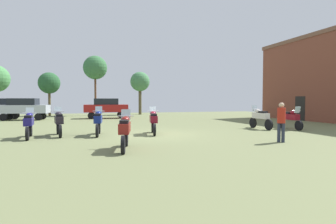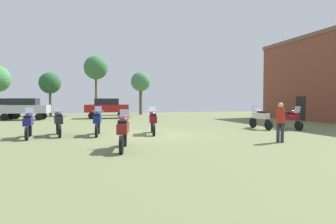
{
  "view_description": "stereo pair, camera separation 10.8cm",
  "coord_description": "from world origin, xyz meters",
  "px_view_note": "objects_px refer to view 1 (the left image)",
  "views": [
    {
      "loc": [
        -3.56,
        -14.24,
        1.83
      ],
      "look_at": [
        2.52,
        5.95,
        0.94
      ],
      "focal_mm": 29.48,
      "sensor_mm": 36.0,
      "label": 1
    },
    {
      "loc": [
        -3.45,
        -14.27,
        1.83
      ],
      "look_at": [
        2.52,
        5.95,
        0.94
      ],
      "focal_mm": 29.48,
      "sensor_mm": 36.0,
      "label": 2
    }
  ],
  "objects_px": {
    "person_2": "(281,119)",
    "motorcycle_3": "(98,121)",
    "motorcycle_6": "(59,122)",
    "tree_4": "(49,83)",
    "car_1": "(24,107)",
    "tree_3": "(140,82)",
    "motorcycle_8": "(153,121)",
    "motorcycle_2": "(290,118)",
    "tree_2": "(95,68)",
    "motorcycle_1": "(260,117)",
    "motorcycle_7": "(29,123)",
    "motorcycle_4": "(125,130)",
    "car_3": "(106,107)"
  },
  "relations": [
    {
      "from": "motorcycle_4",
      "to": "car_3",
      "type": "xyz_separation_m",
      "value": [
        0.65,
        18.39,
        0.45
      ]
    },
    {
      "from": "motorcycle_3",
      "to": "tree_3",
      "type": "relative_size",
      "value": 0.4
    },
    {
      "from": "motorcycle_1",
      "to": "tree_3",
      "type": "bearing_deg",
      "value": 100.0
    },
    {
      "from": "motorcycle_4",
      "to": "motorcycle_6",
      "type": "relative_size",
      "value": 1.01
    },
    {
      "from": "motorcycle_2",
      "to": "tree_2",
      "type": "relative_size",
      "value": 0.31
    },
    {
      "from": "motorcycle_6",
      "to": "motorcycle_8",
      "type": "height_order",
      "value": "motorcycle_6"
    },
    {
      "from": "person_2",
      "to": "motorcycle_3",
      "type": "bearing_deg",
      "value": 11.92
    },
    {
      "from": "tree_4",
      "to": "motorcycle_7",
      "type": "bearing_deg",
      "value": -86.08
    },
    {
      "from": "motorcycle_4",
      "to": "motorcycle_6",
      "type": "xyz_separation_m",
      "value": [
        -2.68,
        4.92,
        0.01
      ]
    },
    {
      "from": "motorcycle_6",
      "to": "car_1",
      "type": "distance_m",
      "value": 13.83
    },
    {
      "from": "person_2",
      "to": "motorcycle_6",
      "type": "bearing_deg",
      "value": 15.77
    },
    {
      "from": "motorcycle_7",
      "to": "tree_3",
      "type": "distance_m",
      "value": 22.72
    },
    {
      "from": "motorcycle_6",
      "to": "person_2",
      "type": "distance_m",
      "value": 10.68
    },
    {
      "from": "motorcycle_6",
      "to": "motorcycle_7",
      "type": "xyz_separation_m",
      "value": [
        -1.29,
        -0.51,
        -0.01
      ]
    },
    {
      "from": "motorcycle_3",
      "to": "tree_3",
      "type": "xyz_separation_m",
      "value": [
        6.13,
        20.28,
        3.41
      ]
    },
    {
      "from": "motorcycle_6",
      "to": "tree_2",
      "type": "relative_size",
      "value": 0.31
    },
    {
      "from": "tree_2",
      "to": "motorcycle_1",
      "type": "bearing_deg",
      "value": -64.2
    },
    {
      "from": "car_3",
      "to": "tree_3",
      "type": "relative_size",
      "value": 0.8
    },
    {
      "from": "tree_2",
      "to": "person_2",
      "type": "bearing_deg",
      "value": -74.48
    },
    {
      "from": "motorcycle_7",
      "to": "tree_4",
      "type": "distance_m",
      "value": 20.56
    },
    {
      "from": "motorcycle_2",
      "to": "motorcycle_7",
      "type": "xyz_separation_m",
      "value": [
        -14.87,
        0.25,
        0.01
      ]
    },
    {
      "from": "motorcycle_2",
      "to": "tree_4",
      "type": "distance_m",
      "value": 26.37
    },
    {
      "from": "motorcycle_8",
      "to": "tree_4",
      "type": "xyz_separation_m",
      "value": [
        -7.49,
        20.43,
        3.08
      ]
    },
    {
      "from": "motorcycle_4",
      "to": "tree_4",
      "type": "bearing_deg",
      "value": 114.11
    },
    {
      "from": "motorcycle_3",
      "to": "motorcycle_8",
      "type": "relative_size",
      "value": 1.01
    },
    {
      "from": "motorcycle_2",
      "to": "motorcycle_8",
      "type": "xyz_separation_m",
      "value": [
        -8.77,
        0.1,
        0.01
      ]
    },
    {
      "from": "motorcycle_3",
      "to": "motorcycle_6",
      "type": "height_order",
      "value": "motorcycle_3"
    },
    {
      "from": "motorcycle_6",
      "to": "car_1",
      "type": "bearing_deg",
      "value": 98.68
    },
    {
      "from": "tree_2",
      "to": "tree_4",
      "type": "height_order",
      "value": "tree_2"
    },
    {
      "from": "tree_4",
      "to": "car_1",
      "type": "bearing_deg",
      "value": -102.55
    },
    {
      "from": "motorcycle_6",
      "to": "tree_4",
      "type": "bearing_deg",
      "value": 88.95
    },
    {
      "from": "motorcycle_1",
      "to": "motorcycle_8",
      "type": "height_order",
      "value": "motorcycle_1"
    },
    {
      "from": "motorcycle_7",
      "to": "tree_2",
      "type": "xyz_separation_m",
      "value": [
        3.81,
        20.13,
        5.02
      ]
    },
    {
      "from": "motorcycle_3",
      "to": "motorcycle_8",
      "type": "distance_m",
      "value": 2.89
    },
    {
      "from": "car_1",
      "to": "car_3",
      "type": "relative_size",
      "value": 1.03
    },
    {
      "from": "motorcycle_6",
      "to": "tree_2",
      "type": "xyz_separation_m",
      "value": [
        2.51,
        19.61,
        5.01
      ]
    },
    {
      "from": "person_2",
      "to": "tree_4",
      "type": "distance_m",
      "value": 27.78
    },
    {
      "from": "motorcycle_6",
      "to": "tree_4",
      "type": "xyz_separation_m",
      "value": [
        -2.68,
        19.76,
        3.07
      ]
    },
    {
      "from": "motorcycle_2",
      "to": "motorcycle_8",
      "type": "distance_m",
      "value": 8.77
    },
    {
      "from": "motorcycle_2",
      "to": "car_1",
      "type": "height_order",
      "value": "car_1"
    },
    {
      "from": "car_1",
      "to": "tree_3",
      "type": "distance_m",
      "value": 14.25
    },
    {
      "from": "motorcycle_6",
      "to": "motorcycle_7",
      "type": "relative_size",
      "value": 1.01
    },
    {
      "from": "motorcycle_2",
      "to": "car_1",
      "type": "distance_m",
      "value": 22.56
    },
    {
      "from": "car_1",
      "to": "tree_3",
      "type": "height_order",
      "value": "tree_3"
    },
    {
      "from": "motorcycle_2",
      "to": "motorcycle_6",
      "type": "bearing_deg",
      "value": -2.35
    },
    {
      "from": "motorcycle_2",
      "to": "car_3",
      "type": "xyz_separation_m",
      "value": [
        -10.24,
        14.23,
        0.46
      ]
    },
    {
      "from": "motorcycle_7",
      "to": "person_2",
      "type": "xyz_separation_m",
      "value": [
        10.67,
        -4.59,
        0.28
      ]
    },
    {
      "from": "motorcycle_8",
      "to": "car_3",
      "type": "xyz_separation_m",
      "value": [
        -1.48,
        14.13,
        0.45
      ]
    },
    {
      "from": "tree_3",
      "to": "motorcycle_6",
      "type": "bearing_deg",
      "value": -112.05
    },
    {
      "from": "motorcycle_7",
      "to": "tree_2",
      "type": "relative_size",
      "value": 0.3
    }
  ]
}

